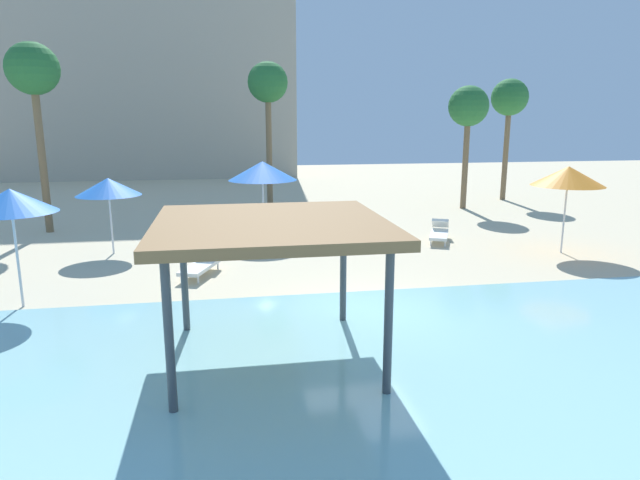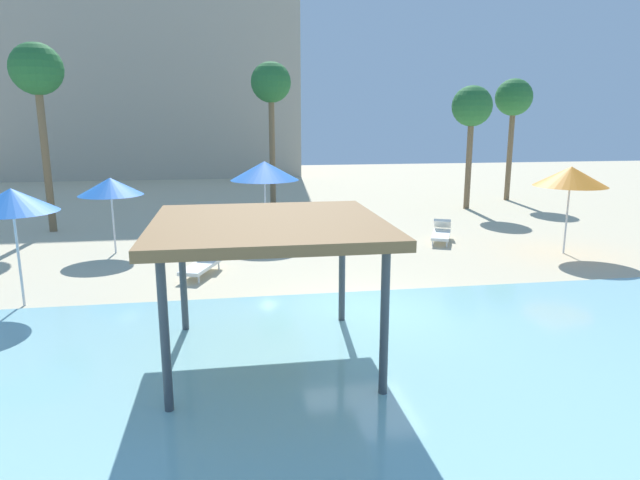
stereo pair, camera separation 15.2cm
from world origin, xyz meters
name	(u,v)px [view 2 (the right image)]	position (x,y,z in m)	size (l,w,h in m)	color
ground_plane	(363,314)	(0.00, 0.00, 0.00)	(80.00, 80.00, 0.00)	beige
lagoon_water	(455,446)	(0.00, -5.25, 0.02)	(44.00, 13.50, 0.04)	#8CC6CC
shade_pavilion	(269,230)	(-2.24, -2.05, 2.43)	(4.02, 4.02, 2.60)	#42474C
beach_umbrella_blue_0	(12,200)	(-7.79, 1.84, 2.51)	(1.99, 1.99, 2.79)	silver
beach_umbrella_blue_1	(110,187)	(-6.68, 6.93, 2.19)	(2.04, 2.04, 2.47)	silver
beach_umbrella_orange_2	(571,176)	(7.84, 4.54, 2.52)	(2.28, 2.28, 2.83)	silver
beach_umbrella_blue_3	(264,171)	(-1.66, 8.36, 2.49)	(2.46, 2.46, 2.83)	silver
lounge_chair_0	(441,232)	(4.54, 6.90, 0.33)	(1.33, 1.97, 0.74)	white
lounge_chair_1	(203,263)	(-3.72, 3.93, 0.33)	(1.23, 1.99, 0.74)	white
lounge_chair_2	(372,235)	(1.94, 6.83, 0.33)	(1.28, 1.98, 0.74)	white
palm_tree_0	(271,86)	(-0.83, 15.50, 5.79)	(1.90, 1.90, 6.94)	brown
palm_tree_1	(472,109)	(8.48, 13.68, 4.76)	(1.90, 1.90, 5.83)	brown
palm_tree_2	(514,100)	(11.84, 16.07, 5.23)	(1.90, 1.90, 6.34)	brown
palm_tree_3	(37,74)	(-9.78, 11.02, 5.90)	(1.90, 1.90, 7.05)	brown
hotel_block_0	(144,34)	(-8.87, 33.47, 10.46)	(22.48, 8.21, 20.93)	#B2A893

